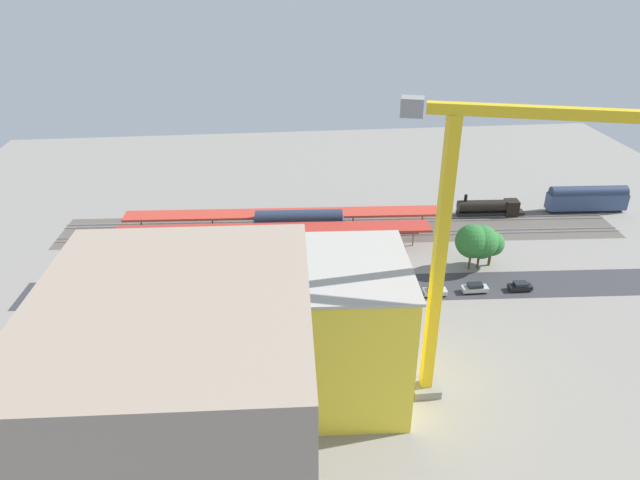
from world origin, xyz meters
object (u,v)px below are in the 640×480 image
at_px(parked_car_2, 435,291).
at_px(parked_car_4, 349,296).
at_px(parked_car_3, 392,294).
at_px(box_truck_2, 213,322).
at_px(passenger_coach, 587,198).
at_px(platform_canopy_far, 283,214).
at_px(street_tree_2, 472,241).
at_px(tower_crane, 467,236).
at_px(street_tree_3, 492,244).
at_px(locomotive, 491,208).
at_px(box_truck_0, 291,321).
at_px(street_tree_0, 158,262).
at_px(traffic_light, 330,282).
at_px(parked_car_6, 258,300).
at_px(box_truck_1, 344,311).
at_px(construction_building, 272,332).
at_px(parked_car_1, 475,288).
at_px(parked_car_5, 299,301).
at_px(platform_canopy_near, 274,229).
at_px(street_tree_1, 481,242).
at_px(parked_car_7, 209,306).
at_px(parked_car_0, 520,287).
at_px(freight_coach_far, 299,223).

relative_size(parked_car_2, parked_car_4, 0.99).
bearing_deg(parked_car_3, box_truck_2, 12.36).
bearing_deg(passenger_coach, parked_car_3, 31.03).
bearing_deg(platform_canopy_far, street_tree_2, 149.61).
bearing_deg(tower_crane, street_tree_3, -119.24).
bearing_deg(locomotive, box_truck_0, 39.34).
xyz_separation_m(parked_car_2, street_tree_0, (47.45, -7.99, 4.05)).
height_order(box_truck_0, traffic_light, traffic_light).
bearing_deg(street_tree_0, parked_car_6, 156.16).
bearing_deg(box_truck_1, street_tree_2, -151.39).
relative_size(parked_car_4, parked_car_6, 0.85).
bearing_deg(locomotive, construction_building, 45.84).
distance_m(parked_car_3, street_tree_0, 40.80).
distance_m(box_truck_0, street_tree_2, 37.79).
height_order(parked_car_3, box_truck_1, box_truck_1).
height_order(locomotive, box_truck_1, locomotive).
bearing_deg(street_tree_2, parked_car_1, 77.80).
distance_m(parked_car_5, box_truck_0, 7.27).
relative_size(platform_canopy_near, street_tree_3, 8.98).
bearing_deg(street_tree_1, parked_car_5, 14.52).
height_order(tower_crane, box_truck_1, tower_crane).
bearing_deg(parked_car_2, platform_canopy_near, -36.72).
relative_size(passenger_coach, tower_crane, 0.46).
bearing_deg(box_truck_2, locomotive, -147.53).
bearing_deg(street_tree_2, parked_car_3, 26.53).
height_order(street_tree_2, traffic_light, street_tree_2).
bearing_deg(parked_car_3, parked_car_7, 0.46).
xyz_separation_m(parked_car_5, tower_crane, (-18.10, 23.48, 23.14)).
relative_size(locomotive, parked_car_4, 3.68).
bearing_deg(platform_canopy_near, parked_car_3, 133.69).
distance_m(parked_car_0, box_truck_1, 32.49).
distance_m(platform_canopy_near, passenger_coach, 71.95).
distance_m(freight_coach_far, street_tree_2, 34.85).
bearing_deg(construction_building, box_truck_2, -53.58).
distance_m(platform_canopy_near, parked_car_1, 39.72).
bearing_deg(traffic_light, parked_car_7, -2.40).
bearing_deg(locomotive, platform_canopy_far, 3.78).
distance_m(parked_car_1, street_tree_0, 55.32).
xyz_separation_m(parked_car_1, street_tree_0, (54.62, -7.75, 4.09)).
xyz_separation_m(platform_canopy_near, street_tree_3, (-40.15, 10.98, 0.31)).
bearing_deg(box_truck_1, parked_car_0, -169.71).
relative_size(parked_car_4, box_truck_0, 0.42).
distance_m(construction_building, street_tree_2, 47.15).
bearing_deg(street_tree_2, box_truck_2, 17.71).
relative_size(passenger_coach, parked_car_0, 4.47).
relative_size(box_truck_0, traffic_light, 1.43).
xyz_separation_m(parked_car_6, construction_building, (-2.11, 21.05, 8.63)).
relative_size(parked_car_4, street_tree_0, 0.54).
height_order(street_tree_0, street_tree_2, street_tree_2).
relative_size(locomotive, street_tree_0, 1.99).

